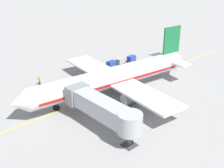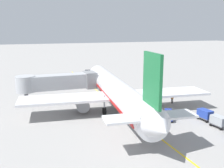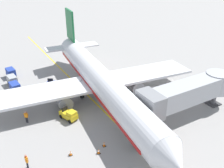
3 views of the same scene
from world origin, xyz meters
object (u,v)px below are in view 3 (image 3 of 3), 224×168
Objects in this scene: baggage_cart_front at (15,87)px; safety_cone_nose_left at (104,144)px; parked_airliner at (100,81)px; jet_bridge at (188,92)px; baggage_tug_trailing at (69,115)px; ground_crew_wing_walker at (27,161)px; baggage_cart_third_in_train at (11,72)px; safety_cone_wing_tip at (70,153)px; safety_cone_nose_right at (99,151)px; baggage_cart_second_in_train at (12,80)px; baggage_tug_lead at (50,86)px; ground_crew_loader at (26,116)px.

safety_cone_nose_left is (-5.89, 18.09, -0.66)m from baggage_cart_front.
parked_airliner reaches higher than safety_cone_nose_left.
baggage_cart_front is at bearing -44.80° from jet_bridge.
ground_crew_wing_walker is (6.80, 5.89, 0.24)m from baggage_tug_trailing.
jet_bridge is 4.87× the size of baggage_cart_third_in_train.
parked_airliner is 63.29× the size of safety_cone_wing_tip.
baggage_cart_third_in_train is at bearing -77.51° from safety_cone_nose_left.
safety_cone_nose_left is at bearing -146.35° from safety_cone_nose_right.
parked_airliner is 12.63× the size of baggage_cart_second_in_train.
baggage_tug_trailing is at bearing 111.85° from baggage_cart_front.
parked_airliner is at bearing 123.20° from baggage_cart_third_in_train.
baggage_tug_trailing is at bearing -139.10° from ground_crew_wing_walker.
baggage_cart_front and baggage_cart_third_in_train have the same top height.
baggage_cart_third_in_train is (-0.39, -3.23, 0.00)m from baggage_cart_second_in_train.
jet_bridge is at bearing -177.02° from safety_cone_nose_right.
parked_airliner is 13.80m from baggage_cart_front.
baggage_tug_lead is 0.93× the size of baggage_cart_front.
parked_airliner is 12.63× the size of baggage_cart_front.
baggage_tug_trailing is at bearing 21.52° from parked_airliner.
ground_crew_loader reaches higher than safety_cone_nose_left.
baggage_tug_trailing is at bearing 157.83° from ground_crew_loader.
baggage_cart_third_in_train is at bearing -53.83° from jet_bridge.
parked_airliner reaches higher than baggage_cart_third_in_train.
parked_airliner is at bearing 139.36° from baggage_cart_front.
safety_cone_nose_right is at bearing 60.94° from parked_airliner.
ground_crew_wing_walker is (2.31, 17.06, 0.00)m from baggage_cart_front.
jet_bridge is 5.22× the size of baggage_tug_lead.
baggage_cart_third_in_train is at bearing -77.13° from baggage_tug_trailing.
ground_crew_loader is at bearing -22.17° from baggage_tug_trailing.
baggage_tug_lead reaches higher than baggage_cart_third_in_train.
parked_airliner is 12.17m from jet_bridge.
baggage_tug_lead is 4.68× the size of safety_cone_nose_left.
baggage_cart_second_in_train is at bearing -72.83° from baggage_tug_trailing.
jet_bridge is at bearing 130.54° from parked_airliner.
safety_cone_wing_tip is at bearing 95.44° from baggage_cart_second_in_train.
safety_cone_nose_right is at bearing 102.13° from baggage_cart_second_in_train.
safety_cone_nose_left is at bearing 172.84° from ground_crew_wing_walker.
safety_cone_wing_tip is at bearing 106.93° from ground_crew_loader.
baggage_cart_front is 5.01× the size of safety_cone_nose_right.
parked_airliner is at bearing -49.46° from jet_bridge.
baggage_cart_third_in_train is 5.01× the size of safety_cone_wing_tip.
safety_cone_nose_left is at bearing 93.54° from baggage_tug_lead.
baggage_cart_second_in_train is at bearing -74.66° from safety_cone_nose_left.
baggage_cart_third_in_train is (4.36, -8.07, 0.24)m from baggage_tug_lead.
jet_bridge is at bearing 129.58° from baggage_tug_lead.
jet_bridge is 21.13m from baggage_tug_lead.
ground_crew_wing_walker is (7.21, 15.10, 0.24)m from baggage_tug_lead.
ground_crew_loader is at bearing 87.13° from baggage_cart_second_in_train.
baggage_cart_second_in_train is 20.51m from safety_cone_wing_tip.
ground_crew_wing_walker is 7.36m from safety_cone_nose_right.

